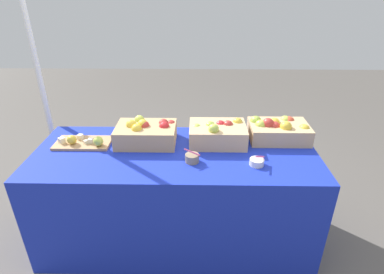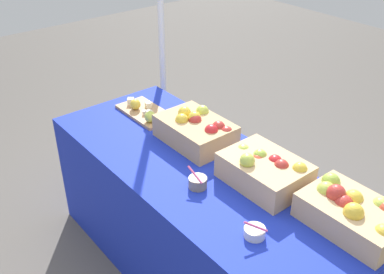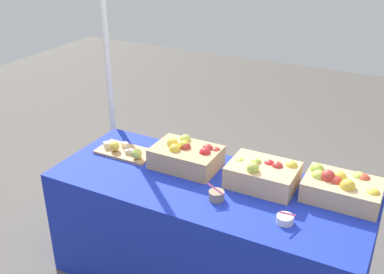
% 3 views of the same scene
% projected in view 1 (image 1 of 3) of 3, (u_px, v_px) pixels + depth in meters
% --- Properties ---
extents(ground_plane, '(10.00, 10.00, 0.00)m').
position_uv_depth(ground_plane, '(177.00, 234.00, 2.42)').
color(ground_plane, '#56514C').
extents(table, '(1.90, 0.76, 0.74)m').
position_uv_depth(table, '(176.00, 196.00, 2.25)').
color(table, '#192DB7').
rests_on(table, ground_plane).
extents(apple_crate_left, '(0.41, 0.28, 0.17)m').
position_uv_depth(apple_crate_left, '(278.00, 130.00, 2.21)').
color(apple_crate_left, tan).
rests_on(apple_crate_left, table).
extents(apple_crate_middle, '(0.39, 0.29, 0.18)m').
position_uv_depth(apple_crate_middle, '(217.00, 133.00, 2.16)').
color(apple_crate_middle, tan).
rests_on(apple_crate_middle, table).
extents(apple_crate_right, '(0.41, 0.28, 0.17)m').
position_uv_depth(apple_crate_right, '(147.00, 133.00, 2.16)').
color(apple_crate_right, tan).
rests_on(apple_crate_right, table).
extents(cutting_board_front, '(0.38, 0.20, 0.08)m').
position_uv_depth(cutting_board_front, '(83.00, 142.00, 2.15)').
color(cutting_board_front, tan).
rests_on(cutting_board_front, table).
extents(sample_bowl_near, '(0.10, 0.10, 0.09)m').
position_uv_depth(sample_bowl_near, '(257.00, 162.00, 1.92)').
color(sample_bowl_near, silver).
rests_on(sample_bowl_near, table).
extents(sample_bowl_mid, '(0.10, 0.09, 0.11)m').
position_uv_depth(sample_bowl_mid, '(192.00, 158.00, 1.95)').
color(sample_bowl_mid, gray).
rests_on(sample_bowl_mid, table).
extents(tent_pole, '(0.04, 0.04, 1.90)m').
position_uv_depth(tent_pole, '(43.00, 94.00, 2.48)').
color(tent_pole, white).
rests_on(tent_pole, ground_plane).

